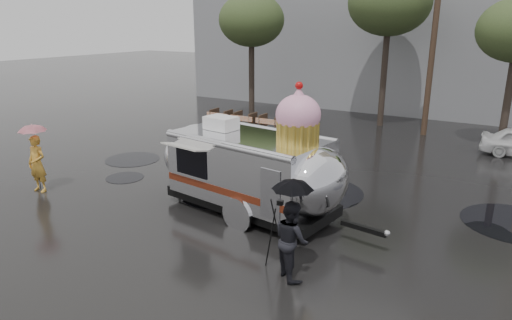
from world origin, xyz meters
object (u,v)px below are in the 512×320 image
Objects in this scene: airstream_trailer at (252,166)px; person_right at (292,240)px; tripod at (280,226)px; person_left at (37,164)px.

airstream_trailer reaches higher than person_right.
airstream_trailer is at bearing -6.92° from person_right.
person_right reaches higher than tripod.
person_right is 1.10× the size of tripod.
tripod is (2.14, -2.32, -0.45)m from airstream_trailer.
person_left is at bearing 35.58° from person_right.
person_right is (9.58, -0.48, -0.06)m from person_left.
person_right is at bearing -43.24° from tripod.
airstream_trailer is 7.33m from person_left.
person_right is at bearing -37.55° from airstream_trailer.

